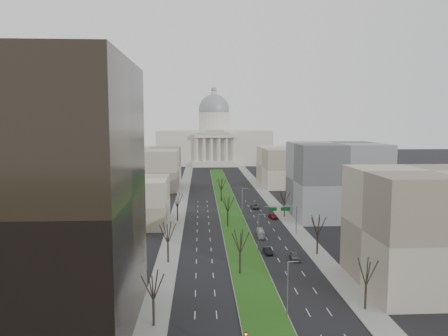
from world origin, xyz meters
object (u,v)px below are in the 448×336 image
object	(u,v)px
car_grey_near	(295,256)
car_grey_far	(255,206)
car_red	(273,216)
box_van	(261,233)
car_black	(268,251)

from	to	relation	value
car_grey_near	car_grey_far	xyz separation A→B (m)	(-1.64, 57.91, -0.11)
car_grey_far	car_red	bearing A→B (deg)	-78.01
car_grey_far	box_van	size ratio (longest dim) A/B	0.74
car_grey_near	box_van	xyz separation A→B (m)	(-5.03, 19.79, 0.14)
car_red	car_black	bearing A→B (deg)	-110.46
car_black	car_grey_near	bearing A→B (deg)	-46.58
car_black	car_red	xyz separation A→B (m)	(7.39, 37.05, -0.04)
car_grey_near	car_grey_far	size ratio (longest dim) A/B	0.94
car_red	car_grey_far	world-z (taller)	car_grey_far
car_black	car_grey_far	bearing A→B (deg)	80.49
car_grey_near	car_red	size ratio (longest dim) A/B	1.04
car_grey_near	car_red	distance (m)	41.82
car_grey_near	box_van	distance (m)	20.42
car_red	box_van	size ratio (longest dim) A/B	0.67
car_red	car_grey_far	distance (m)	16.53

